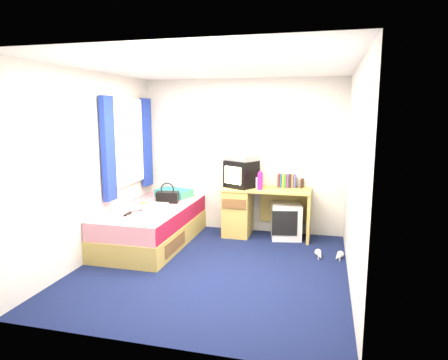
% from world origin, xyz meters
% --- Properties ---
extents(ground, '(3.40, 3.40, 0.00)m').
position_xyz_m(ground, '(0.00, 0.00, 0.00)').
color(ground, '#0C1438').
rests_on(ground, ground).
extents(room_shell, '(3.40, 3.40, 3.40)m').
position_xyz_m(room_shell, '(0.00, 0.00, 1.45)').
color(room_shell, white).
rests_on(room_shell, ground).
extents(bed, '(1.01, 2.00, 0.54)m').
position_xyz_m(bed, '(-1.10, 0.70, 0.27)').
color(bed, tan).
rests_on(bed, ground).
extents(pillow, '(0.61, 0.48, 0.12)m').
position_xyz_m(pillow, '(-1.06, 1.45, 0.60)').
color(pillow, '#1B59B3').
rests_on(pillow, bed).
extents(desk, '(1.30, 0.55, 0.75)m').
position_xyz_m(desk, '(0.18, 1.44, 0.41)').
color(desk, tan).
rests_on(desk, ground).
extents(storage_cube, '(0.50, 0.50, 0.54)m').
position_xyz_m(storage_cube, '(0.75, 1.42, 0.27)').
color(storage_cube, white).
rests_on(storage_cube, ground).
extents(crt_tv, '(0.54, 0.53, 0.41)m').
position_xyz_m(crt_tv, '(0.05, 1.44, 0.96)').
color(crt_tv, black).
rests_on(crt_tv, desk).
extents(vcr, '(0.54, 0.50, 0.08)m').
position_xyz_m(vcr, '(0.05, 1.44, 1.20)').
color(vcr, '#ABABAD').
rests_on(vcr, crt_tv).
extents(book_row, '(0.27, 0.13, 0.20)m').
position_xyz_m(book_row, '(0.73, 1.60, 0.85)').
color(book_row, maroon).
rests_on(book_row, desk).
extents(picture_frame, '(0.04, 0.12, 0.14)m').
position_xyz_m(picture_frame, '(0.96, 1.62, 0.82)').
color(picture_frame, '#321A10').
rests_on(picture_frame, desk).
extents(pink_water_bottle, '(0.10, 0.10, 0.25)m').
position_xyz_m(pink_water_bottle, '(0.36, 1.31, 0.87)').
color(pink_water_bottle, '#D71E87').
rests_on(pink_water_bottle, desk).
extents(aerosol_can, '(0.06, 0.06, 0.17)m').
position_xyz_m(aerosol_can, '(0.30, 1.42, 0.83)').
color(aerosol_can, white).
rests_on(aerosol_can, desk).
extents(handbag, '(0.36, 0.25, 0.30)m').
position_xyz_m(handbag, '(-1.00, 1.03, 0.63)').
color(handbag, black).
rests_on(handbag, bed).
extents(towel, '(0.30, 0.25, 0.10)m').
position_xyz_m(towel, '(-0.96, 0.50, 0.59)').
color(towel, silver).
rests_on(towel, bed).
extents(magazine, '(0.31, 0.34, 0.01)m').
position_xyz_m(magazine, '(-1.19, 0.81, 0.55)').
color(magazine, yellow).
rests_on(magazine, bed).
extents(water_bottle, '(0.20, 0.18, 0.07)m').
position_xyz_m(water_bottle, '(-1.21, 0.43, 0.58)').
color(water_bottle, silver).
rests_on(water_bottle, bed).
extents(colour_swatch_fan, '(0.20, 0.19, 0.01)m').
position_xyz_m(colour_swatch_fan, '(-1.13, 0.09, 0.55)').
color(colour_swatch_fan, yellow).
rests_on(colour_swatch_fan, bed).
extents(remote_control, '(0.07, 0.16, 0.02)m').
position_xyz_m(remote_control, '(-1.22, 0.20, 0.55)').
color(remote_control, black).
rests_on(remote_control, bed).
extents(window_assembly, '(0.11, 1.42, 1.40)m').
position_xyz_m(window_assembly, '(-1.55, 0.90, 1.42)').
color(window_assembly, silver).
rests_on(window_assembly, room_shell).
extents(white_heels, '(0.38, 0.24, 0.09)m').
position_xyz_m(white_heels, '(1.38, 0.68, 0.04)').
color(white_heels, white).
rests_on(white_heels, ground).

